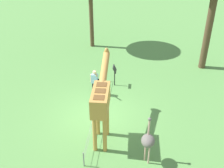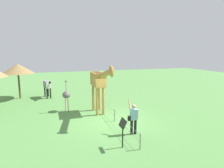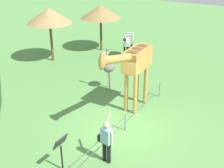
% 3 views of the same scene
% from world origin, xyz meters
% --- Properties ---
extents(ground_plane, '(60.00, 60.00, 0.00)m').
position_xyz_m(ground_plane, '(0.00, 0.00, 0.00)').
color(ground_plane, '#568E47').
extents(giraffe, '(3.93, 0.74, 3.53)m').
position_xyz_m(giraffe, '(-1.62, -0.48, 2.25)').
color(giraffe, '#BC8942').
rests_on(giraffe, ground_plane).
extents(visitor, '(0.59, 0.59, 1.77)m').
position_xyz_m(visitor, '(1.97, 0.41, 0.90)').
color(visitor, black).
rests_on(visitor, ground_plane).
extents(zebra, '(1.82, 0.78, 1.66)m').
position_xyz_m(zebra, '(-7.53, -3.92, 1.16)').
color(zebra, black).
rests_on(zebra, ground_plane).
extents(ostrich, '(0.70, 0.56, 2.25)m').
position_xyz_m(ostrich, '(-2.98, -2.56, 1.18)').
color(ostrich, '#CC9E93').
rests_on(ostrich, ground_plane).
extents(shade_hut_near, '(2.78, 2.78, 3.16)m').
position_xyz_m(shade_hut_near, '(-8.06, -6.35, 2.71)').
color(shade_hut_near, brown).
rests_on(shade_hut_near, ground_plane).
extents(info_sign, '(0.56, 0.21, 1.32)m').
position_xyz_m(info_sign, '(3.10, -0.61, 0.95)').
color(info_sign, black).
rests_on(info_sign, ground_plane).
extents(wire_fence, '(7.05, 0.05, 0.75)m').
position_xyz_m(wire_fence, '(0.00, 0.05, 0.40)').
color(wire_fence, slate).
rests_on(wire_fence, ground_plane).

